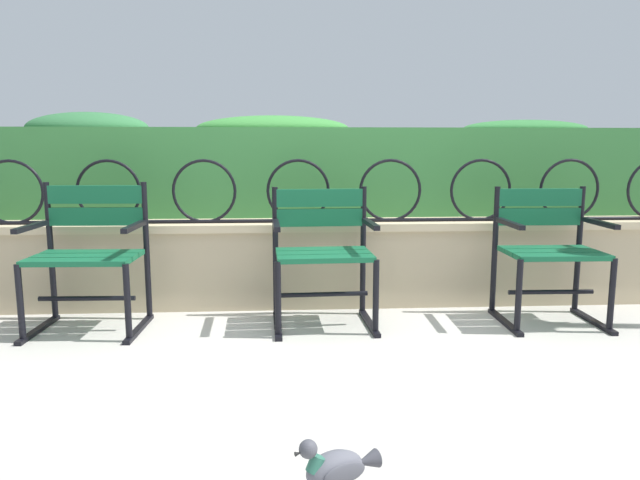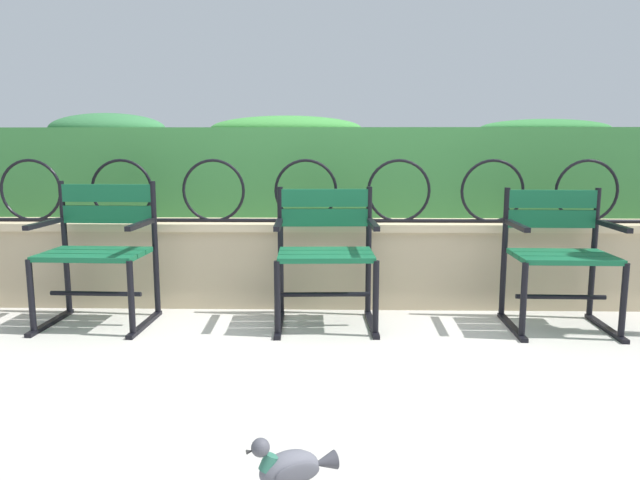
{
  "view_description": "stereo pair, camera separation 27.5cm",
  "coord_description": "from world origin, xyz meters",
  "px_view_note": "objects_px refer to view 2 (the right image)",
  "views": [
    {
      "loc": [
        -0.2,
        -3.19,
        1.07
      ],
      "look_at": [
        0.0,
        0.08,
        0.55
      ],
      "focal_mm": 32.89,
      "sensor_mm": 36.0,
      "label": 1
    },
    {
      "loc": [
        0.07,
        -3.19,
        1.07
      ],
      "look_at": [
        0.0,
        0.08,
        0.55
      ],
      "focal_mm": 32.89,
      "sensor_mm": 36.0,
      "label": 2
    }
  ],
  "objects_px": {
    "park_chair_left": "(99,248)",
    "park_chair_centre": "(325,250)",
    "park_chair_right": "(559,252)",
    "pigeon_far_side": "(291,467)"
  },
  "relations": [
    {
      "from": "park_chair_left",
      "to": "park_chair_centre",
      "type": "bearing_deg",
      "value": 0.41
    },
    {
      "from": "park_chair_centre",
      "to": "park_chair_right",
      "type": "xyz_separation_m",
      "value": [
        1.39,
        -0.03,
        -0.0
      ]
    },
    {
      "from": "pigeon_far_side",
      "to": "park_chair_right",
      "type": "bearing_deg",
      "value": 51.01
    },
    {
      "from": "park_chair_left",
      "to": "pigeon_far_side",
      "type": "xyz_separation_m",
      "value": [
        1.3,
        -1.83,
        -0.35
      ]
    },
    {
      "from": "park_chair_left",
      "to": "park_chair_centre",
      "type": "height_order",
      "value": "park_chair_left"
    },
    {
      "from": "park_chair_centre",
      "to": "park_chair_right",
      "type": "height_order",
      "value": "park_chair_centre"
    },
    {
      "from": "park_chair_left",
      "to": "park_chair_right",
      "type": "distance_m",
      "value": 2.77
    },
    {
      "from": "pigeon_far_side",
      "to": "park_chair_centre",
      "type": "bearing_deg",
      "value": 87.51
    },
    {
      "from": "park_chair_right",
      "to": "park_chair_centre",
      "type": "bearing_deg",
      "value": 178.84
    },
    {
      "from": "pigeon_far_side",
      "to": "park_chair_left",
      "type": "bearing_deg",
      "value": 125.31
    }
  ]
}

